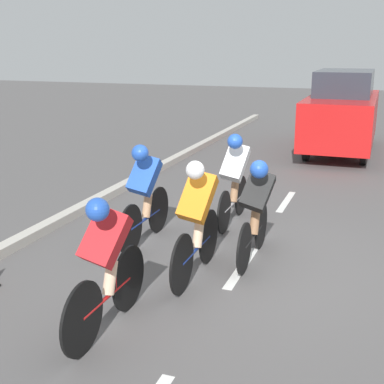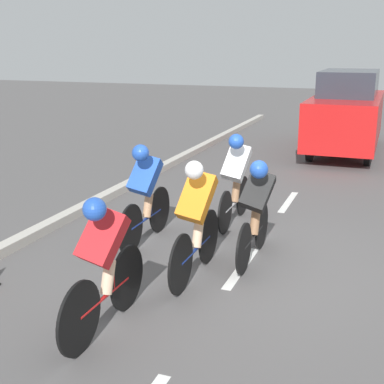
% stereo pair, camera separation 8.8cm
% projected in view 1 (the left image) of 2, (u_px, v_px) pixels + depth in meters
% --- Properties ---
extents(ground_plane, '(60.00, 60.00, 0.00)m').
position_uv_depth(ground_plane, '(243.00, 266.00, 6.96)').
color(ground_plane, '#565454').
extents(lane_stripe_mid, '(0.12, 1.40, 0.01)m').
position_uv_depth(lane_stripe_mid, '(242.00, 267.00, 6.92)').
color(lane_stripe_mid, white).
rests_on(lane_stripe_mid, ground).
extents(lane_stripe_far, '(0.12, 1.40, 0.01)m').
position_uv_depth(lane_stripe_far, '(286.00, 201.00, 9.82)').
color(lane_stripe_far, white).
rests_on(lane_stripe_far, ground).
extents(curb, '(0.20, 28.78, 0.14)m').
position_uv_depth(curb, '(33.00, 234.00, 7.95)').
color(curb, '#B7B2A8').
rests_on(curb, ground).
extents(cyclist_black, '(0.44, 1.61, 1.43)m').
position_uv_depth(cyclist_black, '(256.00, 207.00, 6.89)').
color(cyclist_black, black).
rests_on(cyclist_black, ground).
extents(cyclist_blue, '(0.41, 1.68, 1.50)m').
position_uv_depth(cyclist_blue, '(144.00, 191.00, 7.53)').
color(cyclist_blue, black).
rests_on(cyclist_blue, ground).
extents(cyclist_white, '(0.42, 1.66, 1.51)m').
position_uv_depth(cyclist_white, '(234.00, 176.00, 8.34)').
color(cyclist_white, black).
rests_on(cyclist_white, ground).
extents(cyclist_red, '(0.44, 1.66, 1.48)m').
position_uv_depth(cyclist_red, '(106.00, 262.00, 5.14)').
color(cyclist_red, black).
rests_on(cyclist_red, ground).
extents(cyclist_orange, '(0.42, 1.70, 1.54)m').
position_uv_depth(cyclist_orange, '(197.00, 217.00, 6.37)').
color(cyclist_orange, black).
rests_on(cyclist_orange, ground).
extents(support_car, '(1.70, 4.57, 2.14)m').
position_uv_depth(support_car, '(342.00, 112.00, 14.12)').
color(support_car, black).
rests_on(support_car, ground).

